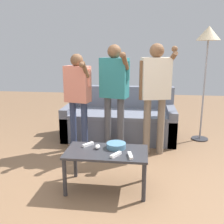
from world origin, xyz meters
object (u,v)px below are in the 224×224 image
Objects in this scene: couch at (120,121)px; game_remote_wand_spare at (130,156)px; floor_lamp at (208,41)px; game_remote_wand_far at (116,155)px; snack_bowl at (116,145)px; game_remote_nunchuk at (98,147)px; player_right at (156,87)px; game_remote_wand_near at (88,144)px; player_left at (78,91)px; player_center at (114,86)px; coffee_table at (106,156)px.

couch reaches higher than game_remote_wand_spare.
floor_lamp is 2.58m from game_remote_wand_far.
game_remote_wand_far is (0.02, -0.22, -0.01)m from snack_bowl.
game_remote_nunchuk is at bearing -130.68° from floor_lamp.
snack_bowl is at bearing 12.38° from game_remote_nunchuk.
game_remote_wand_far is (-0.43, -1.18, -0.55)m from player_right.
game_remote_wand_near is at bearing -97.53° from couch.
game_remote_nunchuk is (-0.20, -0.05, -0.01)m from snack_bowl.
player_right is (-0.83, -0.73, -0.65)m from floor_lamp.
player_left is at bearing 110.58° from game_remote_wand_near.
game_remote_wand_near is (-0.21, -1.61, 0.16)m from couch.
player_right is at bearing 56.63° from game_remote_nunchuk.
coffee_table is at bearing -87.64° from player_center.
floor_lamp reaches higher than player_left.
player_right is at bearing 64.60° from snack_bowl.
floor_lamp is 2.60m from game_remote_wand_near.
snack_bowl is (0.10, 0.10, 0.09)m from coffee_table.
couch is at bearing -178.15° from floor_lamp.
couch is 1.87m from game_remote_wand_far.
snack_bowl is at bearing 126.86° from game_remote_wand_spare.
floor_lamp is at bearing 20.45° from player_left.
coffee_table is at bearing -117.54° from player_right.
game_remote_nunchuk is (-0.11, 0.05, 0.09)m from coffee_table.
floor_lamp is 11.53× the size of game_remote_wand_spare.
game_remote_nunchuk is at bearing -93.00° from couch.
snack_bowl is at bearing -54.65° from player_left.
couch is 0.94m from player_center.
game_remote_nunchuk is at bearing 141.79° from game_remote_wand_far.
coffee_table is 0.56× the size of player_center.
player_left is (-0.58, 1.05, 0.54)m from coffee_table.
game_remote_wand_near and game_remote_wand_far have the same top height.
couch is at bearing 129.78° from player_right.
game_remote_wand_far is at bearing -59.34° from player_left.
couch reaches higher than coffee_table.
couch is at bearing 90.67° from coffee_table.
game_remote_nunchuk is 0.63× the size of game_remote_wand_near.
player_left is 0.92× the size of player_center.
game_remote_wand_far is at bearing -82.50° from player_center.
snack_bowl reaches higher than game_remote_wand_near.
player_center is at bearing 104.12° from game_remote_wand_spare.
snack_bowl is 2.42m from floor_lamp.
floor_lamp is at bearing 49.32° from game_remote_nunchuk.
player_right is (0.57, -0.68, 0.71)m from couch.
floor_lamp is 2.21m from player_left.
player_center is 0.60m from player_right.
player_center is at bearing -154.93° from floor_lamp.
floor_lamp is 13.53× the size of game_remote_wand_near.
player_left is at bearing -159.55° from floor_lamp.
snack_bowl is at bearing -85.92° from couch.
couch reaches higher than game_remote_wand_near.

